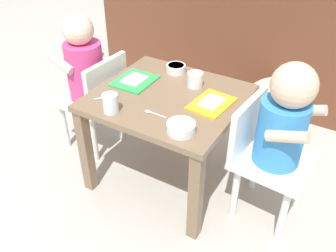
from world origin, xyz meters
TOP-DOWN VIEW (x-y plane):
  - ground_plane at (0.00, 0.00)m, footprint 7.00×7.00m
  - kitchen_cabinet_back at (0.00, 0.98)m, footprint 1.93×0.38m
  - dining_table at (0.00, 0.00)m, footprint 0.59×0.55m
  - seated_child_left at (-0.45, 0.02)m, footprint 0.29×0.29m
  - seated_child_right at (0.46, 0.02)m, footprint 0.30×0.30m
  - dog at (0.26, 0.69)m, footprint 0.30×0.41m
  - food_tray_left at (-0.18, 0.03)m, footprint 0.16×0.18m
  - food_tray_right at (0.18, 0.03)m, footprint 0.15×0.20m
  - water_cup_left at (0.06, 0.12)m, footprint 0.07×0.07m
  - water_cup_right at (-0.12, -0.22)m, footprint 0.06×0.06m
  - cereal_bowl_right_side at (-0.08, 0.20)m, footprint 0.09×0.09m
  - veggie_bowl_far at (0.17, -0.20)m, footprint 0.10×0.10m
  - spoon_by_left_tray at (0.02, -0.15)m, footprint 0.10×0.02m
  - spoon_by_right_tray at (-0.19, -0.14)m, footprint 0.08×0.08m

SIDE VIEW (x-z plane):
  - ground_plane at x=0.00m, z-range 0.00..0.00m
  - dog at x=0.26m, z-range 0.05..0.34m
  - dining_table at x=0.00m, z-range 0.14..0.58m
  - seated_child_left at x=-0.45m, z-range 0.08..0.77m
  - seated_child_right at x=0.46m, z-range 0.09..0.78m
  - spoon_by_left_tray at x=0.02m, z-range 0.44..0.44m
  - spoon_by_right_tray at x=-0.19m, z-range 0.44..0.44m
  - food_tray_left at x=-0.18m, z-range 0.44..0.45m
  - food_tray_right at x=0.18m, z-range 0.44..0.45m
  - cereal_bowl_right_side at x=-0.08m, z-range 0.44..0.47m
  - veggie_bowl_far at x=0.17m, z-range 0.44..0.48m
  - water_cup_left at x=0.06m, z-range 0.43..0.50m
  - water_cup_right at x=-0.12m, z-range 0.43..0.51m
  - kitchen_cabinet_back at x=0.00m, z-range 0.00..1.03m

